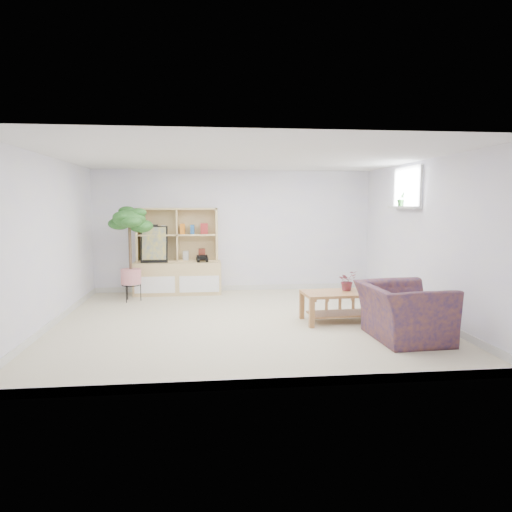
{
  "coord_description": "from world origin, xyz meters",
  "views": [
    {
      "loc": [
        -0.55,
        -6.6,
        1.73
      ],
      "look_at": [
        0.19,
        0.22,
        0.95
      ],
      "focal_mm": 32.0,
      "sensor_mm": 36.0,
      "label": 1
    }
  ],
  "objects": [
    {
      "name": "poster",
      "position": [
        -1.54,
        2.18,
        0.97
      ],
      "size": [
        0.51,
        0.12,
        0.7
      ],
      "primitive_type": null,
      "rotation": [
        0.0,
        0.0,
        -0.01
      ],
      "color": "yellow",
      "rests_on": "storage_unit"
    },
    {
      "name": "storage_unit",
      "position": [
        -1.11,
        2.24,
        0.83
      ],
      "size": [
        1.66,
        0.56,
        1.66
      ],
      "primitive_type": null,
      "color": "tan",
      "rests_on": "floor"
    },
    {
      "name": "window_sill",
      "position": [
        2.67,
        0.6,
        1.68
      ],
      "size": [
        0.14,
        1.0,
        0.04
      ],
      "primitive_type": "cube",
      "color": "silver",
      "rests_on": "walls"
    },
    {
      "name": "baseboard",
      "position": [
        0.0,
        0.0,
        0.05
      ],
      "size": [
        5.5,
        5.0,
        0.1
      ],
      "primitive_type": null,
      "color": "silver",
      "rests_on": "floor"
    },
    {
      "name": "ceiling",
      "position": [
        0.0,
        0.0,
        2.4
      ],
      "size": [
        5.5,
        5.0,
        0.01
      ],
      "primitive_type": "cube",
      "color": "silver",
      "rests_on": "walls"
    },
    {
      "name": "armchair",
      "position": [
        1.95,
        -1.11,
        0.41
      ],
      "size": [
        1.01,
        1.15,
        0.82
      ],
      "primitive_type": "imported",
      "rotation": [
        0.0,
        0.0,
        1.62
      ],
      "color": "#1D1C51",
      "rests_on": "floor"
    },
    {
      "name": "toy_truck",
      "position": [
        -0.64,
        2.17,
        0.7
      ],
      "size": [
        0.31,
        0.24,
        0.15
      ],
      "primitive_type": null,
      "rotation": [
        0.0,
        0.0,
        0.14
      ],
      "color": "black",
      "rests_on": "storage_unit"
    },
    {
      "name": "floor_tree",
      "position": [
        -1.9,
        1.64,
        0.85
      ],
      "size": [
        0.69,
        0.69,
        1.7
      ],
      "primitive_type": null,
      "rotation": [
        0.0,
        0.0,
        0.1
      ],
      "color": "#164D1D",
      "rests_on": "floor"
    },
    {
      "name": "sill_plant",
      "position": [
        2.67,
        0.71,
        1.82
      ],
      "size": [
        0.16,
        0.15,
        0.24
      ],
      "primitive_type": "imported",
      "rotation": [
        0.0,
        0.0,
        0.41
      ],
      "color": "#164D1D",
      "rests_on": "window_sill"
    },
    {
      "name": "walls",
      "position": [
        0.0,
        0.0,
        1.2
      ],
      "size": [
        5.51,
        5.01,
        2.4
      ],
      "color": "white",
      "rests_on": "floor"
    },
    {
      "name": "window",
      "position": [
        2.73,
        0.6,
        2.0
      ],
      "size": [
        0.1,
        0.98,
        0.68
      ],
      "primitive_type": null,
      "color": "silver",
      "rests_on": "walls"
    },
    {
      "name": "table_plant",
      "position": [
        1.53,
        -0.06,
        0.59
      ],
      "size": [
        0.34,
        0.32,
        0.3
      ],
      "primitive_type": "imported",
      "rotation": [
        0.0,
        0.0,
        0.42
      ],
      "color": "#184B23",
      "rests_on": "coffee_table"
    },
    {
      "name": "coffee_table",
      "position": [
        1.4,
        -0.16,
        0.22
      ],
      "size": [
        1.12,
        0.66,
        0.45
      ],
      "primitive_type": null,
      "rotation": [
        0.0,
        0.0,
        0.06
      ],
      "color": "#A86D36",
      "rests_on": "floor"
    },
    {
      "name": "floor",
      "position": [
        0.0,
        0.0,
        0.0
      ],
      "size": [
        5.5,
        5.0,
        0.01
      ],
      "primitive_type": "cube",
      "color": "beige",
      "rests_on": "ground"
    }
  ]
}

